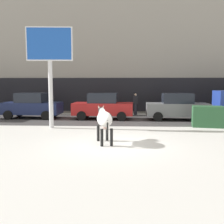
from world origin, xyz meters
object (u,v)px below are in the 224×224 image
object	(u,v)px
cow_holstein	(105,119)
billboard	(50,50)
dumpster	(208,116)
car_grey_sedan	(177,107)
car_navy_sedan	(32,106)
pedestrian_by_cars	(164,104)
car_red_sedan	(103,106)
pedestrian_near_billboard	(135,104)

from	to	relation	value
cow_holstein	billboard	xyz separation A→B (m)	(-3.28, 3.55, 3.31)
billboard	dumpster	distance (m)	9.73
cow_holstein	car_grey_sedan	world-z (taller)	car_grey_sedan
billboard	dumpster	world-z (taller)	billboard
car_navy_sedan	dumpster	bearing A→B (deg)	-15.52
billboard	car_grey_sedan	world-z (taller)	billboard
pedestrian_by_cars	car_red_sedan	bearing A→B (deg)	-151.18
car_grey_sedan	dumpster	size ratio (longest dim) A/B	2.52
pedestrian_near_billboard	dumpster	bearing A→B (deg)	-54.69
cow_holstein	billboard	bearing A→B (deg)	132.76
pedestrian_near_billboard	billboard	bearing A→B (deg)	-127.79
car_grey_sedan	pedestrian_by_cars	xyz separation A→B (m)	(-0.43, 2.80, -0.03)
cow_holstein	car_navy_sedan	size ratio (longest dim) A/B	0.45
cow_holstein	pedestrian_near_billboard	distance (m)	10.15
car_red_sedan	pedestrian_by_cars	distance (m)	5.38
car_red_sedan	pedestrian_by_cars	world-z (taller)	car_red_sedan
cow_holstein	dumpster	world-z (taller)	cow_holstein
billboard	dumpster	size ratio (longest dim) A/B	3.27
billboard	car_navy_sedan	size ratio (longest dim) A/B	1.30
cow_holstein	dumpster	size ratio (longest dim) A/B	1.14
car_navy_sedan	pedestrian_near_billboard	distance (m)	7.97
cow_holstein	car_navy_sedan	bearing A→B (deg)	127.62
car_grey_sedan	car_red_sedan	bearing A→B (deg)	177.72
billboard	car_red_sedan	distance (m)	5.77
car_grey_sedan	pedestrian_near_billboard	world-z (taller)	car_grey_sedan
car_navy_sedan	pedestrian_near_billboard	size ratio (longest dim) A/B	2.47
car_grey_sedan	pedestrian_by_cars	world-z (taller)	car_grey_sedan
billboard	pedestrian_by_cars	xyz separation A→B (m)	(7.32, 6.45, -3.43)
pedestrian_by_cars	cow_holstein	bearing A→B (deg)	-111.96
billboard	pedestrian_near_billboard	xyz separation A→B (m)	(5.00, 6.45, -3.43)
car_grey_sedan	pedestrian_by_cars	size ratio (longest dim) A/B	2.47
cow_holstein	car_red_sedan	bearing A→B (deg)	95.25
car_navy_sedan	car_red_sedan	distance (m)	5.22
car_navy_sedan	car_red_sedan	world-z (taller)	same
cow_holstein	pedestrian_near_billboard	xyz separation A→B (m)	(1.72, 10.00, -0.12)
car_grey_sedan	pedestrian_by_cars	distance (m)	2.83
billboard	pedestrian_by_cars	world-z (taller)	billboard
billboard	car_red_sedan	xyz separation A→B (m)	(2.60, 3.86, -3.41)
billboard	pedestrian_near_billboard	bearing A→B (deg)	52.21
car_navy_sedan	pedestrian_near_billboard	bearing A→B (deg)	17.15
pedestrian_by_cars	dumpster	xyz separation A→B (m)	(1.63, -5.56, -0.28)
cow_holstein	car_red_sedan	world-z (taller)	car_red_sedan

